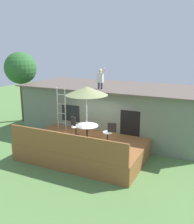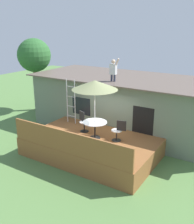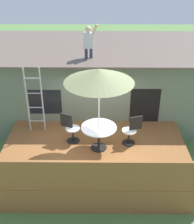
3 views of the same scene
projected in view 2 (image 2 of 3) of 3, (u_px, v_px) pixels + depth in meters
The scene contains 11 objects.
ground_plane at pixel (92, 154), 11.52m from camera, with size 40.00×40.00×0.00m, color #567F42.
house at pixel (128, 104), 13.96m from camera, with size 10.50×4.50×2.88m.
deck at pixel (92, 146), 11.39m from camera, with size 5.58×3.51×0.80m, color brown.
deck_railing at pixel (67, 142), 9.76m from camera, with size 5.48×0.08×0.90m, color brown.
patio_table at pixel (95, 125), 11.06m from camera, with size 1.04×1.04×0.74m.
patio_umbrella at pixel (95, 85), 10.51m from camera, with size 1.90×1.90×2.54m.
step_ladder at pixel (71, 102), 12.71m from camera, with size 0.52×0.04×2.20m.
person_figure at pixel (113, 69), 12.33m from camera, with size 0.47×0.20×1.11m.
patio_chair_left at pixel (83, 122), 11.85m from camera, with size 0.59×0.44×0.92m.
patio_chair_right at pixel (118, 131), 10.83m from camera, with size 0.61×0.44×0.92m.
backyard_tree at pixel (34, 56), 16.54m from camera, with size 2.13×2.13×4.72m.
Camera 2 is at (5.68, -8.65, 5.41)m, focal length 41.50 mm.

